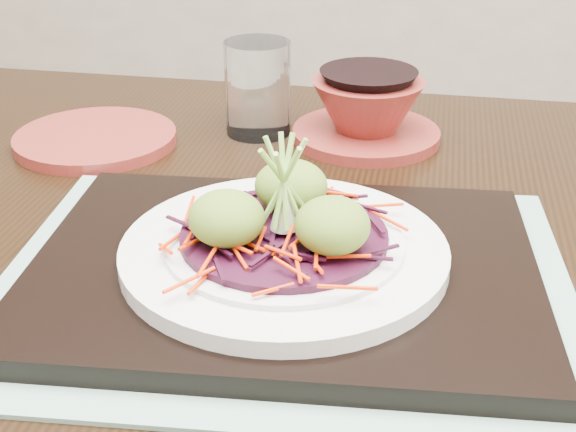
# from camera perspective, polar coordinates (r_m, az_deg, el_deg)

# --- Properties ---
(dining_table) EXTENTS (1.22, 0.85, 0.74)m
(dining_table) POSITION_cam_1_polar(r_m,az_deg,el_deg) (0.70, 3.74, -9.03)
(dining_table) COLOR black
(dining_table) RESTS_ON ground
(placemat) EXTENTS (0.43, 0.34, 0.00)m
(placemat) POSITION_cam_1_polar(r_m,az_deg,el_deg) (0.59, -0.28, -4.64)
(placemat) COLOR gray
(placemat) RESTS_ON dining_table
(serving_tray) EXTENTS (0.37, 0.29, 0.02)m
(serving_tray) POSITION_cam_1_polar(r_m,az_deg,el_deg) (0.59, -0.28, -3.81)
(serving_tray) COLOR black
(serving_tray) RESTS_ON placemat
(white_plate) EXTENTS (0.24, 0.24, 0.02)m
(white_plate) POSITION_cam_1_polar(r_m,az_deg,el_deg) (0.58, -0.29, -2.45)
(white_plate) COLOR silver
(white_plate) RESTS_ON serving_tray
(cabbage_bed) EXTENTS (0.15, 0.15, 0.01)m
(cabbage_bed) POSITION_cam_1_polar(r_m,az_deg,el_deg) (0.57, -0.29, -1.40)
(cabbage_bed) COLOR #31091D
(cabbage_bed) RESTS_ON white_plate
(carrot_julienne) EXTENTS (0.18, 0.18, 0.01)m
(carrot_julienne) POSITION_cam_1_polar(r_m,az_deg,el_deg) (0.57, -0.29, -0.76)
(carrot_julienne) COLOR red
(carrot_julienne) RESTS_ON cabbage_bed
(guacamole_scoops) EXTENTS (0.13, 0.11, 0.04)m
(guacamole_scoops) POSITION_cam_1_polar(r_m,az_deg,el_deg) (0.56, -0.30, 0.45)
(guacamole_scoops) COLOR #577723
(guacamole_scoops) RESTS_ON cabbage_bed
(scallion_garnish) EXTENTS (0.05, 0.05, 0.08)m
(scallion_garnish) POSITION_cam_1_polar(r_m,az_deg,el_deg) (0.56, -0.30, 2.15)
(scallion_garnish) COLOR #8AC24D
(scallion_garnish) RESTS_ON cabbage_bed
(terracotta_side_plate) EXTENTS (0.19, 0.19, 0.01)m
(terracotta_side_plate) POSITION_cam_1_polar(r_m,az_deg,el_deg) (0.86, -13.53, 5.36)
(terracotta_side_plate) COLOR maroon
(terracotta_side_plate) RESTS_ON dining_table
(water_glass) EXTENTS (0.08, 0.08, 0.10)m
(water_glass) POSITION_cam_1_polar(r_m,az_deg,el_deg) (0.85, -2.16, 9.08)
(water_glass) COLOR white
(water_glass) RESTS_ON dining_table
(terracotta_bowl_set) EXTENTS (0.16, 0.16, 0.06)m
(terracotta_bowl_set) POSITION_cam_1_polar(r_m,az_deg,el_deg) (0.84, 5.63, 7.27)
(terracotta_bowl_set) COLOR maroon
(terracotta_bowl_set) RESTS_ON dining_table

